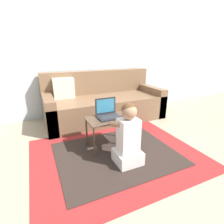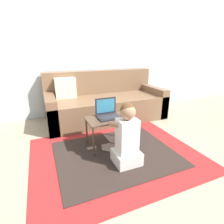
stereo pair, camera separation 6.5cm
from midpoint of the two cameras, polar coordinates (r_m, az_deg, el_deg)
The scene contains 8 objects.
ground_plane at distance 2.36m, azimuth 4.27°, elevation -12.39°, with size 16.00×16.00×0.00m, color gray.
wall_back at distance 3.61m, azimuth -8.20°, elevation 19.30°, with size 9.00×0.06×2.50m.
area_rug at distance 2.28m, azimuth 2.09°, elevation -13.47°, with size 2.02×1.63×0.01m.
couch at distance 3.34m, azimuth -1.79°, elevation 3.00°, with size 2.16×0.94×0.88m.
laptop_desk at distance 2.29m, azimuth -0.06°, elevation -3.20°, with size 0.59×0.37×0.41m.
laptop at distance 2.29m, azimuth -0.49°, elevation -0.71°, with size 0.29×0.23×0.24m.
computer_mouse at distance 2.31m, azimuth 4.78°, elevation -1.10°, with size 0.07×0.09×0.04m.
person_seated at distance 1.97m, azimuth 5.82°, elevation -8.23°, with size 0.29×0.37×0.73m.
Camera 2 is at (-0.90, -1.79, 1.23)m, focal length 28.00 mm.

